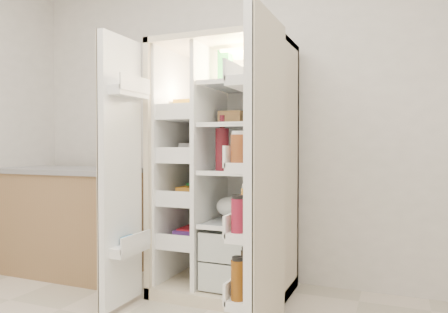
% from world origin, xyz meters
% --- Properties ---
extents(wall_back, '(4.00, 0.02, 2.70)m').
position_xyz_m(wall_back, '(0.00, 2.00, 1.35)').
color(wall_back, beige).
rests_on(wall_back, floor).
extents(refrigerator, '(0.92, 0.70, 1.80)m').
position_xyz_m(refrigerator, '(-0.01, 1.65, 0.74)').
color(refrigerator, beige).
rests_on(refrigerator, floor).
extents(freezer_door, '(0.15, 0.40, 1.72)m').
position_xyz_m(freezer_door, '(-0.52, 1.05, 0.89)').
color(freezer_door, white).
rests_on(freezer_door, floor).
extents(fridge_door, '(0.17, 0.58, 1.72)m').
position_xyz_m(fridge_door, '(0.46, 0.96, 0.87)').
color(fridge_door, white).
rests_on(fridge_door, floor).
extents(kitchen_counter, '(1.21, 0.64, 0.88)m').
position_xyz_m(kitchen_counter, '(-1.44, 1.58, 0.44)').
color(kitchen_counter, olive).
rests_on(kitchen_counter, floor).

